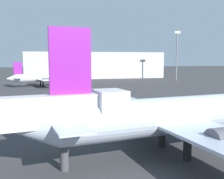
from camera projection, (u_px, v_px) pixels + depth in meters
airplane_at_gate at (182, 115)px, 24.91m from camera, size 31.39×30.76×11.18m
airplane_distant at (44, 78)px, 86.08m from camera, size 23.23×18.51×7.83m
light_mast_right at (177, 53)px, 107.46m from camera, size 2.40×0.50×19.82m
terminal_building at (94, 65)px, 128.04m from camera, size 63.01×20.58×11.93m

